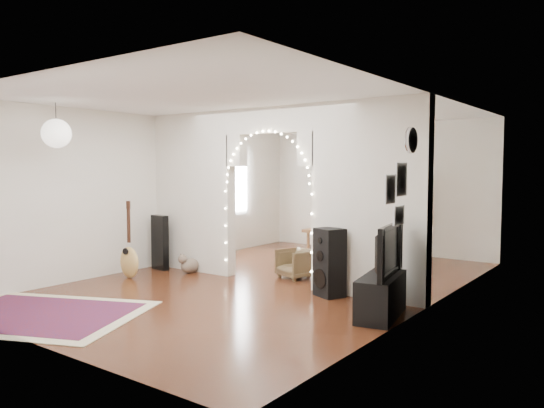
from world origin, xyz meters
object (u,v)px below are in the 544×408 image
Objects in this scene: bookcase at (378,214)px; dining_chair_left at (296,263)px; media_console at (381,296)px; acoustic_guitar at (129,250)px; dining_table at (345,234)px; dining_chair_right at (341,254)px; floor_speaker at (329,263)px.

bookcase is 3.15× the size of dining_chair_left.
dining_chair_left is (-2.05, 1.26, -0.01)m from media_console.
dining_chair_left is (2.16, 1.59, -0.22)m from acoustic_guitar.
dining_table is 0.97m from dining_chair_left.
acoustic_guitar is 3.63m from dining_chair_right.
media_console is at bearing -12.50° from dining_chair_left.
bookcase reaches higher than dining_chair_left.
acoustic_guitar reaches higher than media_console.
floor_speaker is (3.20, 0.86, 0.01)m from acoustic_guitar.
acoustic_guitar reaches higher than dining_chair_left.
dining_table is at bearing 35.47° from acoustic_guitar.
dining_chair_right is (-1.86, 2.42, 0.00)m from media_console.
acoustic_guitar is 4.23m from media_console.
acoustic_guitar is at bearing -140.17° from dining_table.
dining_chair_right is at bearing 99.85° from dining_chair_left.
bookcase is at bearing 101.79° from dining_chair_right.
dining_chair_right reaches higher than dining_chair_left.
floor_speaker is 2.09m from dining_chair_right.
acoustic_guitar is 1.12× the size of floor_speaker.
dining_chair_left is (-0.50, -0.71, -0.45)m from dining_table.
dining_table is at bearing 134.04° from floor_speaker.
bookcase reaches higher than acoustic_guitar.
acoustic_guitar is at bearing 173.70° from media_console.
bookcase is 2.37m from dining_table.
dining_chair_left is at bearing 137.63° from media_console.
floor_speaker is 1.82× the size of dining_chair_left.
media_console is (1.01, -0.52, -0.22)m from floor_speaker.
dining_chair_left is at bearing -78.14° from bookcase.
acoustic_guitar is at bearing -123.95° from dining_chair_right.
floor_speaker is at bearing -16.17° from dining_chair_left.
floor_speaker is 3.91m from bookcase.
bookcase is (-1.03, 3.75, 0.35)m from floor_speaker.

